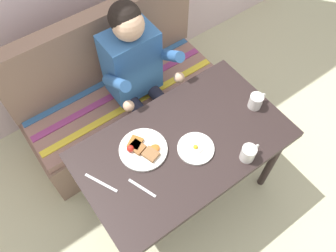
% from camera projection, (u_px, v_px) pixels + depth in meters
% --- Properties ---
extents(ground_plane, '(8.00, 8.00, 0.00)m').
position_uv_depth(ground_plane, '(180.00, 192.00, 2.55)').
color(ground_plane, beige).
extents(table, '(1.20, 0.70, 0.73)m').
position_uv_depth(table, '(183.00, 150.00, 2.00)').
color(table, '#2B201F').
rests_on(table, ground).
extents(couch, '(1.44, 0.56, 1.00)m').
position_uv_depth(couch, '(120.00, 98.00, 2.60)').
color(couch, '#826556').
rests_on(couch, ground).
extents(person, '(0.45, 0.61, 1.21)m').
position_uv_depth(person, '(138.00, 71.00, 2.21)').
color(person, '#305F9C').
rests_on(person, ground).
extents(plate_breakfast, '(0.27, 0.27, 0.05)m').
position_uv_depth(plate_breakfast, '(143.00, 149.00, 1.90)').
color(plate_breakfast, white).
rests_on(plate_breakfast, table).
extents(plate_eggs, '(0.21, 0.21, 0.04)m').
position_uv_depth(plate_eggs, '(196.00, 148.00, 1.90)').
color(plate_eggs, white).
rests_on(plate_eggs, table).
extents(coffee_mug, '(0.12, 0.08, 0.09)m').
position_uv_depth(coffee_mug, '(249.00, 153.00, 1.84)').
color(coffee_mug, white).
rests_on(coffee_mug, table).
extents(coffee_mug_second, '(0.12, 0.08, 0.09)m').
position_uv_depth(coffee_mug_second, '(256.00, 101.00, 2.03)').
color(coffee_mug_second, white).
rests_on(coffee_mug_second, table).
extents(fork, '(0.07, 0.16, 0.00)m').
position_uv_depth(fork, '(142.00, 188.00, 1.78)').
color(fork, silver).
rests_on(fork, table).
extents(knife, '(0.10, 0.19, 0.00)m').
position_uv_depth(knife, '(101.00, 183.00, 1.80)').
color(knife, silver).
rests_on(knife, table).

